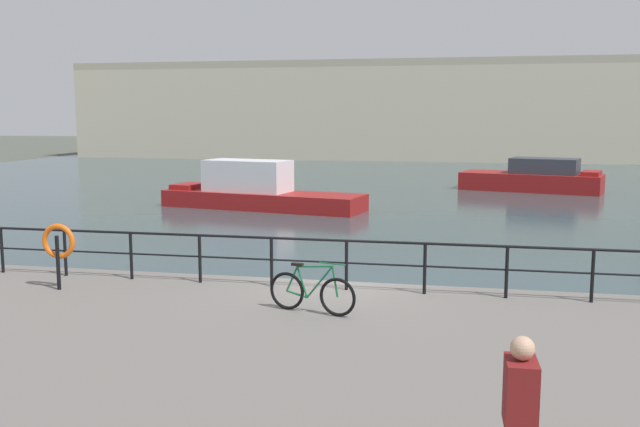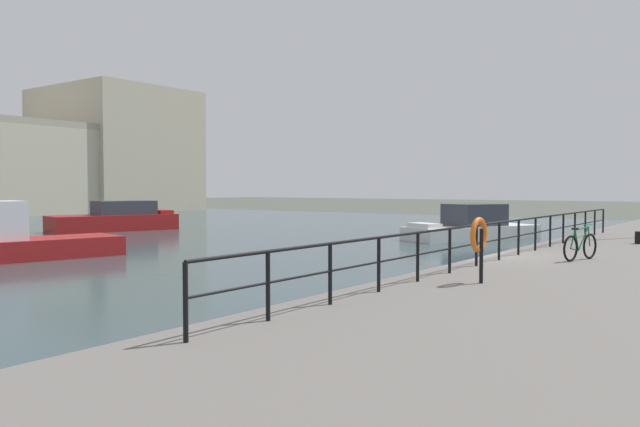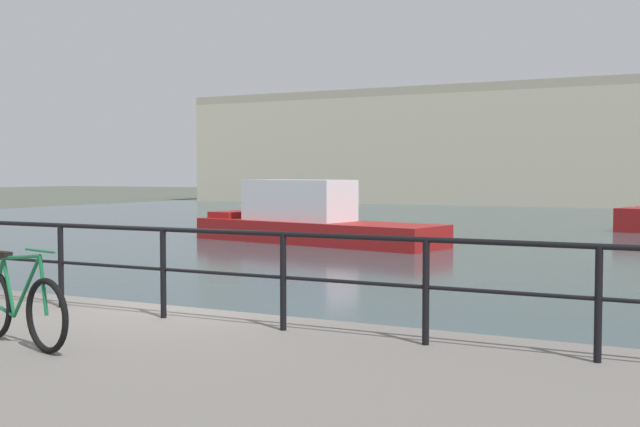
# 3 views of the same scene
# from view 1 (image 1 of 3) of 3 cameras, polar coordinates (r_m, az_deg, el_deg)

# --- Properties ---
(ground_plane) EXTENTS (240.00, 240.00, 0.00)m
(ground_plane) POSITION_cam_1_polar(r_m,az_deg,el_deg) (15.81, 1.11, -8.29)
(ground_plane) COLOR #4C5147
(water_basin) EXTENTS (80.00, 60.00, 0.01)m
(water_basin) POSITION_cam_1_polar(r_m,az_deg,el_deg) (45.42, 8.12, 2.34)
(water_basin) COLOR #33474C
(water_basin) RESTS_ON ground_plane
(quay_promenade) EXTENTS (56.00, 13.00, 0.80)m
(quay_promenade) POSITION_cam_1_polar(r_m,az_deg,el_deg) (9.74, -6.21, -16.54)
(quay_promenade) COLOR slate
(quay_promenade) RESTS_ON ground_plane
(harbor_building) EXTENTS (74.38, 16.48, 14.80)m
(harbor_building) POSITION_cam_1_polar(r_m,az_deg,el_deg) (74.82, 15.76, 8.37)
(harbor_building) COLOR #C1B79E
(harbor_building) RESTS_ON ground_plane
(moored_red_daysailer) EXTENTS (10.17, 4.41, 2.29)m
(moored_red_daysailer) POSITION_cam_1_polar(r_m,az_deg,el_deg) (33.65, -5.24, 1.83)
(moored_red_daysailer) COLOR maroon
(moored_red_daysailer) RESTS_ON water_basin
(moored_blue_motorboat) EXTENTS (8.42, 4.89, 1.94)m
(moored_blue_motorboat) POSITION_cam_1_polar(r_m,az_deg,el_deg) (43.13, 17.07, 2.77)
(moored_blue_motorboat) COLOR maroon
(moored_blue_motorboat) RESTS_ON water_basin
(quay_railing) EXTENTS (24.45, 0.07, 1.08)m
(quay_railing) POSITION_cam_1_polar(r_m,az_deg,el_deg) (14.81, -0.94, -3.30)
(quay_railing) COLOR black
(quay_railing) RESTS_ON quay_promenade
(parked_bicycle) EXTENTS (1.73, 0.50, 0.98)m
(parked_bicycle) POSITION_cam_1_polar(r_m,az_deg,el_deg) (13.04, -0.69, -6.44)
(parked_bicycle) COLOR black
(parked_bicycle) RESTS_ON quay_promenade
(life_ring_stand) EXTENTS (0.75, 0.16, 1.40)m
(life_ring_stand) POSITION_cam_1_polar(r_m,az_deg,el_deg) (15.68, -20.51, -2.30)
(life_ring_stand) COLOR black
(life_ring_stand) RESTS_ON quay_promenade
(standing_person) EXTENTS (0.29, 0.45, 1.69)m
(standing_person) POSITION_cam_1_polar(r_m,az_deg,el_deg) (6.88, 15.91, -16.17)
(standing_person) COLOR #332D4C
(standing_person) RESTS_ON quay_promenade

